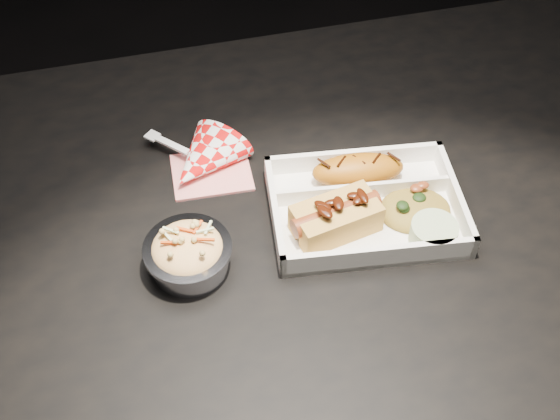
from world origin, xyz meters
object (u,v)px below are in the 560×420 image
object	(u,v)px
food_tray	(365,209)
foil_coleslaw_cup	(188,252)
napkin_fork	(203,161)
fried_pastry	(358,170)
hotdog	(336,216)
dining_table	(307,249)

from	to	relation	value
food_tray	foil_coleslaw_cup	distance (m)	0.24
napkin_fork	fried_pastry	bearing A→B (deg)	25.05
fried_pastry	hotdog	distance (m)	0.09
food_tray	hotdog	bearing A→B (deg)	-149.23
hotdog	foil_coleslaw_cup	world-z (taller)	same
dining_table	food_tray	size ratio (longest dim) A/B	4.43
napkin_fork	foil_coleslaw_cup	bearing A→B (deg)	-58.91
food_tray	foil_coleslaw_cup	world-z (taller)	foil_coleslaw_cup
napkin_fork	food_tray	bearing A→B (deg)	12.03
dining_table	fried_pastry	world-z (taller)	fried_pastry
dining_table	hotdog	distance (m)	0.14
hotdog	foil_coleslaw_cup	bearing A→B (deg)	171.46
foil_coleslaw_cup	hotdog	bearing A→B (deg)	2.46
dining_table	foil_coleslaw_cup	distance (m)	0.22
fried_pastry	foil_coleslaw_cup	xyz separation A→B (m)	(-0.25, -0.08, 0.00)
dining_table	food_tray	world-z (taller)	food_tray
food_tray	hotdog	distance (m)	0.06
foil_coleslaw_cup	napkin_fork	xyz separation A→B (m)	(0.05, 0.16, -0.01)
hotdog	food_tray	bearing A→B (deg)	12.55
dining_table	fried_pastry	distance (m)	0.14
dining_table	fried_pastry	bearing A→B (deg)	18.76
hotdog	dining_table	bearing A→B (deg)	101.16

